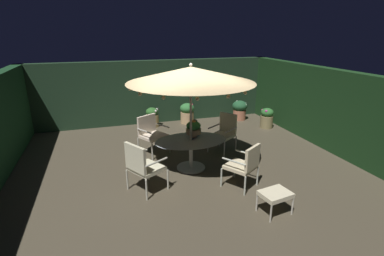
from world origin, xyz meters
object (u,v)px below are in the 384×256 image
at_px(patio_chair_east, 142,165).
at_px(potted_plant_back_right, 267,118).
at_px(centerpiece_planter, 193,128).
at_px(potted_plant_back_center, 152,117).
at_px(potted_plant_back_left, 187,113).
at_px(potted_plant_front_corner, 240,109).
at_px(patio_chair_northeast, 151,132).
at_px(patio_chair_southeast, 245,164).
at_px(patio_dining_table, 191,146).
at_px(patio_chair_north, 225,131).
at_px(ottoman_footrest, 275,195).
at_px(patio_umbrella, 191,75).

bearing_deg(patio_chair_east, potted_plant_back_right, 32.31).
xyz_separation_m(centerpiece_planter, potted_plant_back_center, (-0.42, 3.24, -0.61)).
height_order(potted_plant_back_left, potted_plant_back_center, potted_plant_back_left).
bearing_deg(potted_plant_front_corner, patio_chair_east, -135.66).
relative_size(centerpiece_planter, patio_chair_northeast, 0.41).
relative_size(patio_chair_east, potted_plant_back_left, 1.48).
distance_m(patio_chair_southeast, potted_plant_back_left, 4.63).
xyz_separation_m(patio_dining_table, centerpiece_planter, (0.12, 0.17, 0.38)).
height_order(patio_chair_north, potted_plant_back_right, patio_chair_north).
relative_size(patio_chair_northeast, potted_plant_back_center, 1.52).
height_order(patio_chair_northeast, potted_plant_back_center, patio_chair_northeast).
xyz_separation_m(ottoman_footrest, potted_plant_back_center, (-1.18, 5.57, -0.03)).
relative_size(patio_chair_northeast, patio_chair_east, 0.95).
bearing_deg(centerpiece_planter, potted_plant_front_corner, 48.48).
bearing_deg(patio_chair_north, patio_chair_southeast, -101.87).
height_order(patio_chair_north, patio_chair_southeast, patio_chair_north).
distance_m(patio_chair_north, ottoman_footrest, 2.95).
bearing_deg(patio_chair_north, potted_plant_back_left, 95.37).
bearing_deg(patio_dining_table, potted_plant_back_center, 95.05).
height_order(patio_dining_table, potted_plant_back_right, patio_dining_table).
bearing_deg(patio_chair_northeast, potted_plant_back_left, 53.50).
bearing_deg(potted_plant_back_center, potted_plant_back_left, 1.32).
bearing_deg(ottoman_footrest, potted_plant_back_center, 102.01).
xyz_separation_m(centerpiece_planter, patio_chair_northeast, (-0.83, 1.04, -0.35)).
relative_size(patio_chair_north, potted_plant_front_corner, 1.43).
distance_m(patio_chair_north, potted_plant_back_left, 2.69).
height_order(patio_chair_north, potted_plant_front_corner, patio_chair_north).
xyz_separation_m(patio_chair_northeast, ottoman_footrest, (1.60, -3.36, -0.22)).
height_order(centerpiece_planter, patio_chair_north, centerpiece_planter).
xyz_separation_m(potted_plant_back_left, potted_plant_front_corner, (1.94, -0.16, 0.01)).
bearing_deg(potted_plant_front_corner, ottoman_footrest, -110.13).
height_order(patio_chair_southeast, potted_plant_back_center, patio_chair_southeast).
xyz_separation_m(patio_chair_east, potted_plant_back_right, (4.54, 2.87, -0.25)).
height_order(patio_umbrella, potted_plant_back_right, patio_umbrella).
xyz_separation_m(patio_umbrella, potted_plant_back_left, (0.93, 3.45, -1.83)).
bearing_deg(patio_umbrella, centerpiece_planter, 55.97).
distance_m(patio_chair_southeast, potted_plant_back_right, 4.20).
bearing_deg(patio_chair_north, centerpiece_planter, -150.46).
xyz_separation_m(patio_chair_east, potted_plant_front_corner, (4.10, 4.01, -0.21)).
relative_size(patio_chair_north, patio_chair_east, 0.96).
relative_size(patio_dining_table, patio_umbrella, 0.60).
bearing_deg(potted_plant_back_center, ottoman_footrest, -77.99).
distance_m(potted_plant_back_left, potted_plant_back_right, 2.71).
bearing_deg(potted_plant_back_right, ottoman_footrest, -119.49).
distance_m(ottoman_footrest, potted_plant_front_corner, 5.79).
distance_m(patio_umbrella, patio_chair_north, 2.17).
bearing_deg(patio_umbrella, ottoman_footrest, -67.66).
xyz_separation_m(patio_chair_north, potted_plant_front_corner, (1.69, 2.51, -0.18)).
relative_size(patio_dining_table, patio_chair_east, 1.60).
height_order(patio_umbrella, centerpiece_planter, patio_umbrella).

